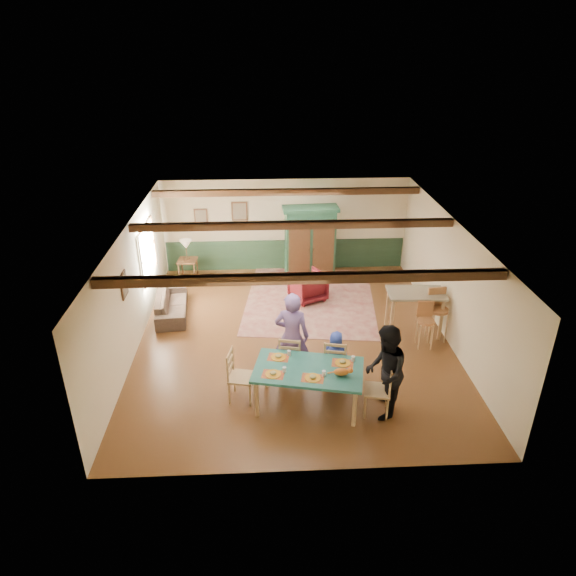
{
  "coord_description": "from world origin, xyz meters",
  "views": [
    {
      "loc": [
        -0.64,
        -10.05,
        6.25
      ],
      "look_at": [
        -0.11,
        0.3,
        1.15
      ],
      "focal_mm": 32.0,
      "sensor_mm": 36.0,
      "label": 1
    }
  ],
  "objects_px": {
    "person_woman": "(385,372)",
    "armoire": "(310,244)",
    "person_man": "(292,336)",
    "bar_stool_left": "(425,326)",
    "sofa": "(172,304)",
    "person_child": "(336,357)",
    "cat": "(341,371)",
    "armchair": "(308,286)",
    "end_table": "(188,270)",
    "dining_chair_far_left": "(291,357)",
    "dining_table": "(308,387)",
    "table_lamp": "(186,250)",
    "dining_chair_far_right": "(335,361)",
    "bar_stool_right": "(438,316)",
    "dining_chair_end_left": "(242,376)",
    "counter_table": "(414,313)",
    "dining_chair_end_right": "(377,389)"
  },
  "relations": [
    {
      "from": "dining_chair_far_right",
      "to": "end_table",
      "type": "height_order",
      "value": "dining_chair_far_right"
    },
    {
      "from": "dining_chair_far_left",
      "to": "person_woman",
      "type": "distance_m",
      "value": 2.01
    },
    {
      "from": "armoire",
      "to": "bar_stool_left",
      "type": "xyz_separation_m",
      "value": [
        2.23,
        -3.7,
        -0.54
      ]
    },
    {
      "from": "person_man",
      "to": "person_child",
      "type": "distance_m",
      "value": 0.96
    },
    {
      "from": "cat",
      "to": "table_lamp",
      "type": "bearing_deg",
      "value": 132.46
    },
    {
      "from": "dining_chair_far_left",
      "to": "dining_chair_end_right",
      "type": "relative_size",
      "value": 1.0
    },
    {
      "from": "end_table",
      "to": "dining_chair_far_left",
      "type": "bearing_deg",
      "value": -61.18
    },
    {
      "from": "dining_chair_far_right",
      "to": "end_table",
      "type": "bearing_deg",
      "value": -42.97
    },
    {
      "from": "dining_chair_end_left",
      "to": "counter_table",
      "type": "distance_m",
      "value": 4.49
    },
    {
      "from": "person_child",
      "to": "cat",
      "type": "height_order",
      "value": "person_child"
    },
    {
      "from": "cat",
      "to": "counter_table",
      "type": "xyz_separation_m",
      "value": [
        2.09,
        2.73,
        -0.39
      ]
    },
    {
      "from": "armchair",
      "to": "counter_table",
      "type": "relative_size",
      "value": 0.65
    },
    {
      "from": "dining_chair_far_left",
      "to": "dining_chair_end_right",
      "type": "height_order",
      "value": "same"
    },
    {
      "from": "armchair",
      "to": "table_lamp",
      "type": "relative_size",
      "value": 1.43
    },
    {
      "from": "dining_chair_far_right",
      "to": "armoire",
      "type": "bearing_deg",
      "value": -77.26
    },
    {
      "from": "bar_stool_left",
      "to": "bar_stool_right",
      "type": "distance_m",
      "value": 0.46
    },
    {
      "from": "bar_stool_left",
      "to": "table_lamp",
      "type": "bearing_deg",
      "value": 149.05
    },
    {
      "from": "person_woman",
      "to": "sofa",
      "type": "relative_size",
      "value": 0.99
    },
    {
      "from": "armchair",
      "to": "end_table",
      "type": "xyz_separation_m",
      "value": [
        -3.27,
        1.33,
        -0.06
      ]
    },
    {
      "from": "dining_chair_far_left",
      "to": "person_child",
      "type": "distance_m",
      "value": 0.88
    },
    {
      "from": "armoire",
      "to": "person_man",
      "type": "bearing_deg",
      "value": -102.76
    },
    {
      "from": "person_man",
      "to": "bar_stool_left",
      "type": "bearing_deg",
      "value": -150.38
    },
    {
      "from": "dining_table",
      "to": "end_table",
      "type": "distance_m",
      "value": 6.36
    },
    {
      "from": "sofa",
      "to": "end_table",
      "type": "bearing_deg",
      "value": -11.38
    },
    {
      "from": "dining_chair_far_left",
      "to": "end_table",
      "type": "height_order",
      "value": "dining_chair_far_left"
    },
    {
      "from": "dining_table",
      "to": "bar_stool_right",
      "type": "height_order",
      "value": "bar_stool_right"
    },
    {
      "from": "person_woman",
      "to": "armoire",
      "type": "height_order",
      "value": "armoire"
    },
    {
      "from": "dining_chair_end_left",
      "to": "sofa",
      "type": "xyz_separation_m",
      "value": [
        -1.85,
        3.45,
        -0.25
      ]
    },
    {
      "from": "dining_chair_far_left",
      "to": "bar_stool_left",
      "type": "xyz_separation_m",
      "value": [
        3.02,
        1.04,
        0.01
      ]
    },
    {
      "from": "dining_table",
      "to": "cat",
      "type": "xyz_separation_m",
      "value": [
        0.57,
        -0.23,
        0.51
      ]
    },
    {
      "from": "cat",
      "to": "end_table",
      "type": "relative_size",
      "value": 0.62
    },
    {
      "from": "dining_table",
      "to": "sofa",
      "type": "relative_size",
      "value": 1.07
    },
    {
      "from": "dining_table",
      "to": "person_child",
      "type": "distance_m",
      "value": 0.99
    },
    {
      "from": "dining_chair_far_right",
      "to": "dining_table",
      "type": "bearing_deg",
      "value": 60.95
    },
    {
      "from": "dining_table",
      "to": "table_lamp",
      "type": "relative_size",
      "value": 3.38
    },
    {
      "from": "person_man",
      "to": "counter_table",
      "type": "distance_m",
      "value": 3.32
    },
    {
      "from": "dining_chair_end_right",
      "to": "dining_chair_far_left",
      "type": "bearing_deg",
      "value": -114.92
    },
    {
      "from": "dining_chair_far_right",
      "to": "end_table",
      "type": "xyz_separation_m",
      "value": [
        -3.5,
        4.98,
        -0.2
      ]
    },
    {
      "from": "dining_chair_far_left",
      "to": "end_table",
      "type": "distance_m",
      "value": 5.48
    },
    {
      "from": "person_woman",
      "to": "dining_table",
      "type": "bearing_deg",
      "value": -90.0
    },
    {
      "from": "dining_table",
      "to": "dining_chair_far_right",
      "type": "xyz_separation_m",
      "value": [
        0.59,
        0.68,
        0.11
      ]
    },
    {
      "from": "sofa",
      "to": "dining_chair_end_right",
      "type": "bearing_deg",
      "value": -138.76
    },
    {
      "from": "armoire",
      "to": "sofa",
      "type": "xyz_separation_m",
      "value": [
        -3.61,
        -1.89,
        -0.8
      ]
    },
    {
      "from": "cat",
      "to": "armchair",
      "type": "height_order",
      "value": "cat"
    },
    {
      "from": "cat",
      "to": "bar_stool_right",
      "type": "relative_size",
      "value": 0.32
    },
    {
      "from": "cat",
      "to": "bar_stool_right",
      "type": "height_order",
      "value": "bar_stool_right"
    },
    {
      "from": "person_child",
      "to": "counter_table",
      "type": "xyz_separation_m",
      "value": [
        2.05,
        1.74,
        -0.02
      ]
    },
    {
      "from": "bar_stool_left",
      "to": "dining_chair_end_right",
      "type": "bearing_deg",
      "value": -122.44
    },
    {
      "from": "armoire",
      "to": "cat",
      "type": "bearing_deg",
      "value": -92.94
    },
    {
      "from": "dining_chair_end_right",
      "to": "person_man",
      "type": "distance_m",
      "value": 1.96
    }
  ]
}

